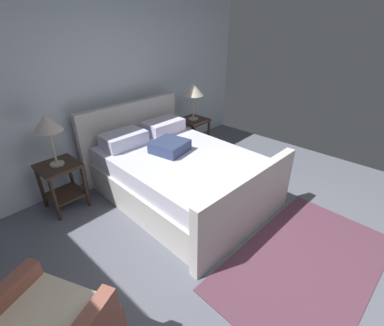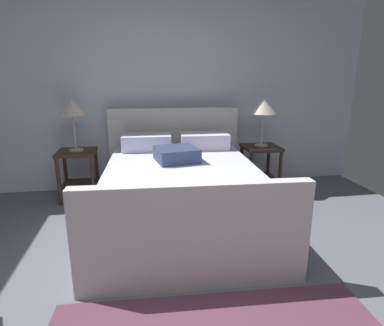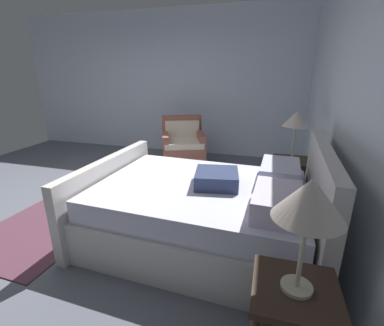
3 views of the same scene
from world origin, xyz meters
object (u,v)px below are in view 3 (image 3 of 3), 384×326
at_px(nightstand_left, 290,174).
at_px(table_lamp_left, 296,120).
at_px(table_lamp_right, 310,202).
at_px(armchair, 183,148).
at_px(nightstand_right, 292,318).
at_px(bed, 205,210).

xyz_separation_m(nightstand_left, table_lamp_left, (-0.00, 0.00, 0.69)).
height_order(table_lamp_right, armchair, table_lamp_right).
relative_size(table_lamp_right, table_lamp_left, 1.00).
relative_size(nightstand_right, nightstand_left, 1.00).
height_order(table_lamp_right, nightstand_left, table_lamp_right).
xyz_separation_m(nightstand_right, table_lamp_left, (-2.27, 0.11, 0.69)).
xyz_separation_m(table_lamp_right, nightstand_left, (-2.27, 0.11, -0.69)).
relative_size(nightstand_right, armchair, 0.63).
bearing_deg(nightstand_left, armchair, -119.13).
bearing_deg(table_lamp_left, bed, -36.92).
relative_size(nightstand_left, table_lamp_left, 0.99).
height_order(table_lamp_left, armchair, table_lamp_left).
distance_m(table_lamp_right, table_lamp_left, 2.27).
xyz_separation_m(bed, table_lamp_right, (1.13, 0.75, 0.75)).
relative_size(bed, nightstand_left, 3.78).
bearing_deg(nightstand_right, bed, -146.61).
bearing_deg(armchair, table_lamp_right, 26.97).
bearing_deg(bed, table_lamp_left, 143.08).
bearing_deg(bed, nightstand_right, 33.39).
distance_m(bed, armchair, 2.30).
bearing_deg(armchair, bed, 23.20).
distance_m(bed, nightstand_left, 1.42).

